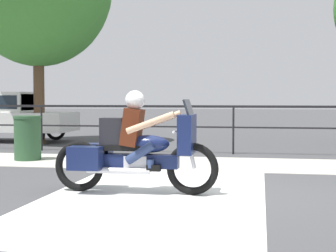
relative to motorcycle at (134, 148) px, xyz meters
name	(u,v)px	position (x,y,z in m)	size (l,w,h in m)	color
ground_plane	(213,194)	(1.15, 0.17, -0.67)	(120.00, 120.00, 0.00)	#424244
sidewalk_band	(228,164)	(1.15, 3.57, -0.67)	(44.00, 2.40, 0.01)	#B7B2A8
crosswalk_band	(157,194)	(0.35, -0.03, -0.67)	(3.08, 6.00, 0.01)	silver
fence_railing	(233,116)	(1.15, 5.59, 0.29)	(36.00, 0.05, 1.22)	black
motorcycle	(134,148)	(0.00, 0.00, 0.00)	(2.47, 0.76, 1.51)	black
parked_car	(3,113)	(-6.40, 8.09, 0.24)	(4.38, 1.77, 1.60)	silver
trash_bin	(28,138)	(-3.34, 3.48, -0.17)	(0.62, 0.62, 1.00)	#284C2D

